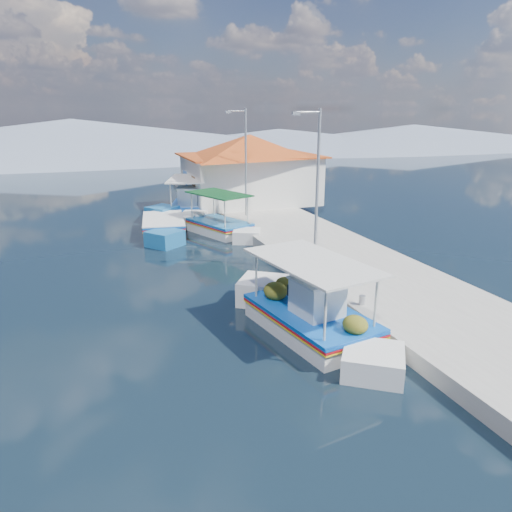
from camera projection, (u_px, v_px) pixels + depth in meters
name	position (u px, v px, depth m)	size (l,w,h in m)	color
ground	(222.00, 301.00, 17.02)	(160.00, 160.00, 0.00)	black
quay	(302.00, 238.00, 24.25)	(5.00, 44.00, 0.50)	#ADAAA2
bollards	(269.00, 238.00, 22.78)	(0.20, 17.20, 0.30)	#A5A8AD
main_caique	(310.00, 317.00, 14.52)	(3.07, 7.54, 2.52)	white
caique_green_canopy	(220.00, 227.00, 26.13)	(3.47, 6.05, 2.43)	white
caique_blue_hull	(163.00, 227.00, 26.13)	(2.76, 7.12, 1.28)	#195F99
caique_far	(189.00, 209.00, 30.20)	(3.77, 7.22, 2.66)	white
harbor_building	(250.00, 167.00, 31.71)	(10.49, 10.49, 4.40)	silver
lamp_post_near	(315.00, 178.00, 19.15)	(1.21, 0.14, 6.00)	#A5A8AD
lamp_post_far	(244.00, 157.00, 27.25)	(1.21, 0.14, 6.00)	#A5A8AD
mountain_ridge	(159.00, 141.00, 68.97)	(171.40, 96.00, 5.50)	slate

